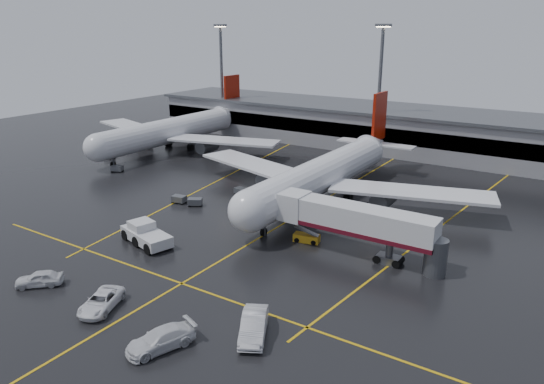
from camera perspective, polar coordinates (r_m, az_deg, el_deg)
The scene contains 22 objects.
ground at distance 69.53m, azimuth 2.28°, elevation -2.98°, with size 220.00×220.00×0.00m, color black.
apron_line_centre at distance 69.53m, azimuth 2.28°, elevation -2.98°, with size 0.25×90.00×0.02m, color gold.
apron_line_stop at distance 53.48m, azimuth -10.08°, elevation -10.06°, with size 60.00×0.25×0.02m, color gold.
apron_line_left at distance 88.16m, azimuth -5.57°, elevation 1.54°, with size 0.25×70.00×0.02m, color gold.
apron_line_right at distance 72.03m, azimuth 18.91°, elevation -3.22°, with size 0.25×70.00×0.02m, color gold.
terminal at distance 110.87m, azimuth 15.20°, elevation 6.72°, with size 122.00×19.00×8.60m.
light_mast_left at distance 125.59m, azimuth -5.68°, elevation 13.20°, with size 3.00×1.20×25.45m.
light_mast_mid at distance 105.52m, azimuth 12.00°, elevation 11.99°, with size 3.00×1.20×25.45m.
main_airliner at distance 76.29m, azimuth 6.06°, elevation 2.18°, with size 48.80×45.60×14.10m.
second_airliner at distance 109.88m, azimuth -10.90°, elevation 6.87°, with size 48.80×45.60×14.10m.
jet_bridge at distance 58.11m, azimuth 9.38°, elevation -3.41°, with size 19.90×3.40×6.05m.
pushback_tractor at distance 63.30m, azimuth -13.98°, elevation -4.68°, with size 8.04×4.91×2.69m.
belt_loader at distance 62.19m, azimuth 3.90°, elevation -5.15°, with size 3.35×2.02×1.99m.
service_van_a at distance 50.61m, azimuth -18.61°, elevation -11.55°, with size 2.52×5.47×1.52m, color white.
service_van_b at distance 43.83m, azimuth -12.37°, elevation -15.82°, with size 2.35×5.78×1.68m, color silver.
service_van_c at distance 44.33m, azimuth -2.07°, elevation -14.74°, with size 2.03×5.83×1.92m, color silver.
service_van_d at distance 57.01m, azimuth -24.63°, elevation -8.81°, with size 1.84×4.58×1.56m, color silver.
baggage_cart_a at distance 74.99m, azimuth -8.62°, elevation -1.08°, with size 2.39×2.16×1.12m.
baggage_cart_b at distance 76.60m, azimuth -10.39°, elevation -0.76°, with size 2.19×1.61×1.12m.
baggage_cart_c at distance 79.10m, azimuth -3.46°, elevation 0.12°, with size 2.17×1.59×1.12m.
baggage_cart_d at distance 105.89m, azimuth -17.75°, elevation 3.92°, with size 2.03×1.35×1.12m.
baggage_cart_e at distance 95.81m, azimuth -16.98°, elevation 2.56°, with size 2.34×1.96×1.12m.
Camera 1 is at (32.99, -55.88, 24.98)m, focal length 33.59 mm.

